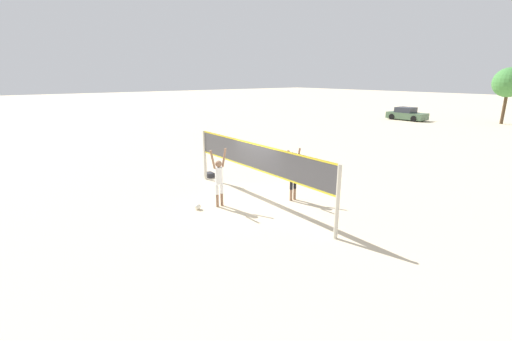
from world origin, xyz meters
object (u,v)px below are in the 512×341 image
player_blocker (293,174)px  tree_left_cluster (509,83)px  parked_car_far (407,114)px  volleyball_net (256,162)px  gear_bag (210,175)px  player_spiker (219,177)px  volleyball (198,207)px

player_blocker → tree_left_cluster: (-3.20, 32.88, 3.06)m
parked_car_far → tree_left_cluster: size_ratio=0.74×
volleyball_net → gear_bag: (-4.13, 0.31, -1.53)m
player_spiker → tree_left_cluster: bearing=3.2°
gear_bag → player_spiker: bearing=-24.7°
player_blocker → tree_left_cluster: size_ratio=0.37×
player_blocker → parked_car_far: bearing=-158.6°
volleyball_net → player_blocker: (0.72, 1.30, -0.54)m
player_spiker → parked_car_far: 32.38m
parked_car_far → tree_left_cluster: tree_left_cluster is taller
gear_bag → volleyball: bearing=-36.1°
player_blocker → tree_left_cluster: tree_left_cluster is taller
parked_car_far → player_spiker: bearing=-73.5°
volleyball_net → tree_left_cluster: bearing=94.1°
volleyball_net → player_blocker: 1.59m
player_blocker → gear_bag: (-4.86, -1.00, -0.99)m
volleyball_net → player_blocker: size_ratio=3.85×
player_spiker → gear_bag: size_ratio=5.08×
parked_car_far → tree_left_cluster: 9.79m
volleyball_net → volleyball: 2.77m
player_spiker → gear_bag: bearing=65.3°
volleyball → tree_left_cluster: size_ratio=0.04×
player_blocker → volleyball: size_ratio=9.55×
volleyball_net → parked_car_far: size_ratio=1.93×
tree_left_cluster → volleyball_net: bearing=-85.9°
gear_bag → tree_left_cluster: size_ratio=0.08×
gear_bag → tree_left_cluster: 34.16m
gear_bag → parked_car_far: 29.83m
player_blocker → volleyball: player_blocker is taller
player_blocker → gear_bag: 5.06m
tree_left_cluster → player_blocker: bearing=-84.4°
player_spiker → player_blocker: player_spiker is taller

